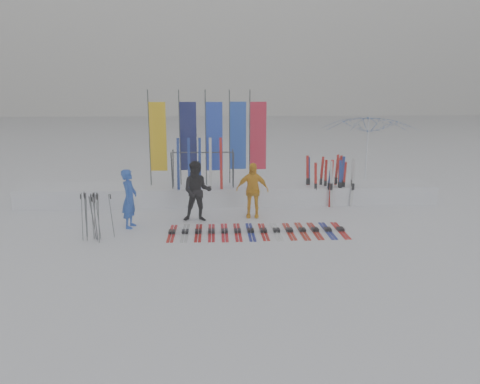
{
  "coord_description": "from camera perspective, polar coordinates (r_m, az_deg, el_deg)",
  "views": [
    {
      "loc": [
        -0.52,
        -11.11,
        3.77
      ],
      "look_at": [
        0.2,
        1.6,
        1.0
      ],
      "focal_mm": 35.0,
      "sensor_mm": 36.0,
      "label": 1
    }
  ],
  "objects": [
    {
      "name": "person_blue",
      "position": [
        13.36,
        -13.33,
        -0.79
      ],
      "size": [
        0.48,
        0.65,
        1.65
      ],
      "primitive_type": "imported",
      "rotation": [
        0.0,
        0.0,
        1.42
      ],
      "color": "blue",
      "rests_on": "ground"
    },
    {
      "name": "snow_bank",
      "position": [
        16.1,
        -1.32,
        -0.18
      ],
      "size": [
        14.0,
        1.6,
        0.6
      ],
      "primitive_type": "cube",
      "color": "white",
      "rests_on": "ground"
    },
    {
      "name": "pole_cluster",
      "position": [
        12.58,
        -17.43,
        -2.88
      ],
      "size": [
        0.76,
        0.65,
        1.26
      ],
      "color": "#595B60",
      "rests_on": "ground"
    },
    {
      "name": "ground",
      "position": [
        11.74,
        -0.53,
        -6.45
      ],
      "size": [
        120.0,
        120.0,
        0.0
      ],
      "primitive_type": "plane",
      "color": "white",
      "rests_on": "ground"
    },
    {
      "name": "tent_canopy",
      "position": [
        17.46,
        15.31,
        4.37
      ],
      "size": [
        3.31,
        3.37,
        3.0
      ],
      "primitive_type": "imported",
      "rotation": [
        0.0,
        0.0,
        0.01
      ],
      "color": "white",
      "rests_on": "ground"
    },
    {
      "name": "person_black",
      "position": [
        13.7,
        -5.24,
        0.08
      ],
      "size": [
        0.89,
        0.7,
        1.78
      ],
      "primitive_type": "imported",
      "rotation": [
        0.0,
        0.0,
        -0.04
      ],
      "color": "black",
      "rests_on": "ground"
    },
    {
      "name": "feather_flags",
      "position": [
        15.97,
        -3.59,
        6.77
      ],
      "size": [
        3.96,
        0.28,
        3.2
      ],
      "color": "#383A3F",
      "rests_on": "ground"
    },
    {
      "name": "ski_rack",
      "position": [
        15.5,
        -4.55,
        3.38
      ],
      "size": [
        2.04,
        0.8,
        1.23
      ],
      "color": "#383A3F",
      "rests_on": "ground"
    },
    {
      "name": "ski_row",
      "position": [
        12.76,
        2.04,
        -4.76
      ],
      "size": [
        4.77,
        1.67,
        0.07
      ],
      "color": "red",
      "rests_on": "ground"
    },
    {
      "name": "upright_skis",
      "position": [
        15.98,
        11.31,
        1.24
      ],
      "size": [
        1.6,
        0.84,
        1.66
      ],
      "color": "red",
      "rests_on": "ground"
    },
    {
      "name": "person_yellow",
      "position": [
        14.08,
        1.5,
        0.23
      ],
      "size": [
        1.01,
        0.51,
        1.66
      ],
      "primitive_type": "imported",
      "rotation": [
        0.0,
        0.0,
        -0.11
      ],
      "color": "#FDB210",
      "rests_on": "ground"
    }
  ]
}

